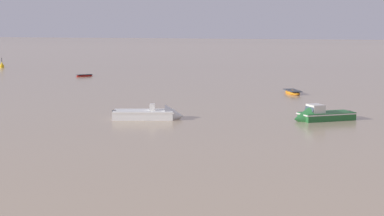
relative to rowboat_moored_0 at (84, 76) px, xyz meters
The scene contains 5 objects.
rowboat_moored_0 is the anchor object (origin of this frame).
motorboat_moored_2 52.06m from the rowboat_moored_0, 53.67° to the right, with size 7.05×4.40×2.29m.
motorboat_moored_3 59.28m from the rowboat_moored_0, 39.54° to the right, with size 6.00×5.34×2.28m.
rowboat_moored_4 42.43m from the rowboat_moored_0, 21.74° to the right, with size 3.30×4.52×0.68m.
channel_buoy 31.60m from the rowboat_moored_0, 152.26° to the left, with size 0.90×0.90×2.30m.
Camera 1 is at (10.65, -15.86, 8.79)m, focal length 57.71 mm.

